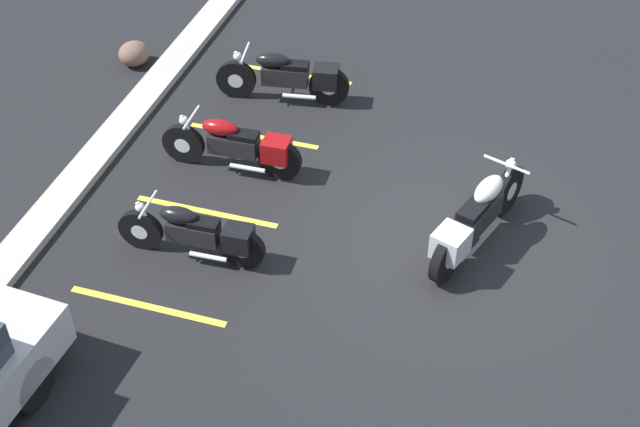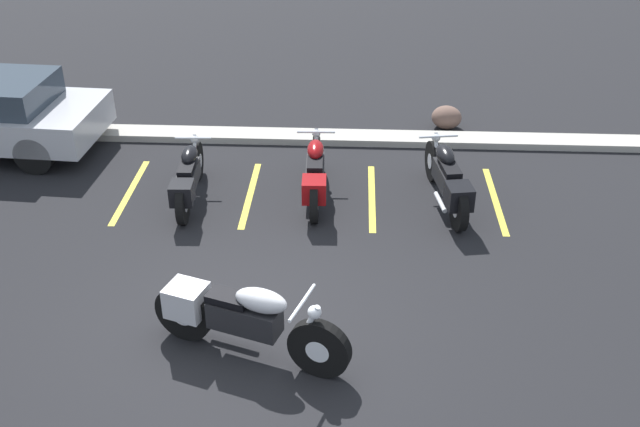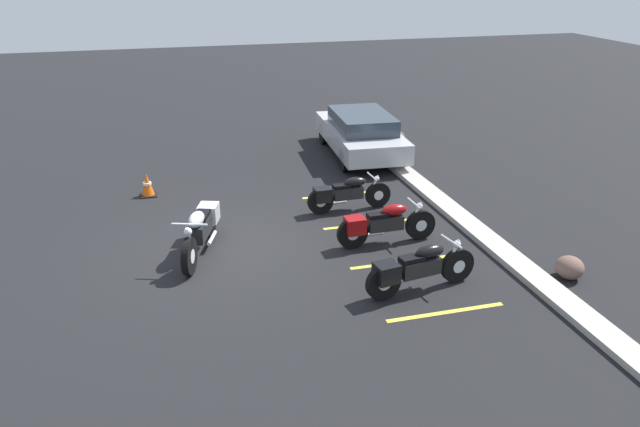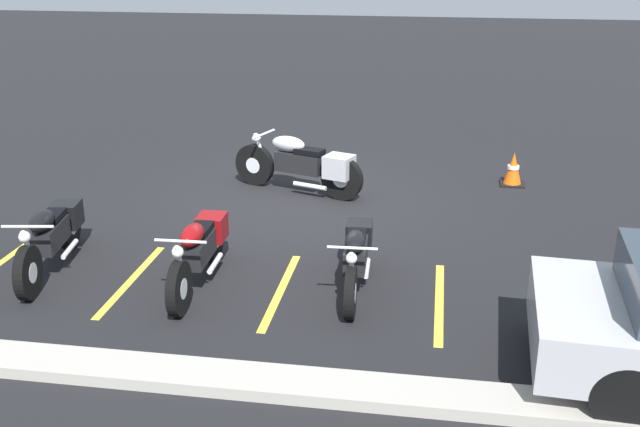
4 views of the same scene
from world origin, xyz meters
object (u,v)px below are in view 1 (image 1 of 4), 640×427
object	(u,v)px
parked_bike_1	(238,146)
parked_bike_2	(289,76)
landscape_rock_0	(134,54)
motorcycle_silver_featured	(475,219)
parked_bike_0	(198,233)

from	to	relation	value
parked_bike_1	parked_bike_2	world-z (taller)	parked_bike_2
parked_bike_2	landscape_rock_0	size ratio (longest dim) A/B	3.95
motorcycle_silver_featured	parked_bike_0	distance (m)	3.62
parked_bike_2	landscape_rock_0	world-z (taller)	parked_bike_2
parked_bike_0	parked_bike_2	world-z (taller)	parked_bike_2
motorcycle_silver_featured	landscape_rock_0	world-z (taller)	motorcycle_silver_featured
parked_bike_2	parked_bike_0	bearing A→B (deg)	81.91
motorcycle_silver_featured	landscape_rock_0	bearing A→B (deg)	84.48
parked_bike_2	landscape_rock_0	bearing A→B (deg)	-14.62
parked_bike_0	landscape_rock_0	bearing A→B (deg)	-56.77
motorcycle_silver_featured	parked_bike_1	distance (m)	3.63
parked_bike_1	landscape_rock_0	size ratio (longest dim) A/B	3.89
landscape_rock_0	parked_bike_1	bearing A→B (deg)	-128.99
motorcycle_silver_featured	parked_bike_0	size ratio (longest dim) A/B	1.13
motorcycle_silver_featured	parked_bike_1	size ratio (longest dim) A/B	1.07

